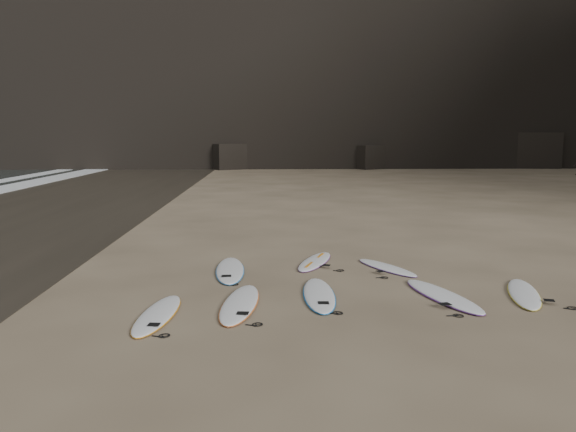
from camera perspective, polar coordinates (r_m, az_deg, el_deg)
name	(u,v)px	position (r m, az deg, el deg)	size (l,w,h in m)	color
ground	(370,298)	(11.98, 8.34, -8.25)	(240.00, 240.00, 0.00)	#897559
surfboard_0	(158,314)	(10.98, -13.11, -9.68)	(0.60, 2.49, 0.09)	white
surfboard_1	(240,303)	(11.39, -4.91, -8.81)	(0.66, 2.73, 0.10)	white
surfboard_2	(319,294)	(11.99, 3.17, -7.93)	(0.64, 2.65, 0.10)	white
surfboard_3	(443,295)	(12.32, 15.46, -7.76)	(0.65, 2.72, 0.10)	white
surfboard_4	(524,293)	(13.06, 22.84, -7.23)	(0.59, 2.45, 0.09)	white
surfboard_5	(230,270)	(14.13, -5.91, -5.44)	(0.67, 2.79, 0.10)	white
surfboard_6	(315,261)	(15.03, 2.75, -4.60)	(0.58, 2.42, 0.09)	white
surfboard_7	(387,267)	(14.57, 10.00, -5.15)	(0.53, 2.21, 0.08)	white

